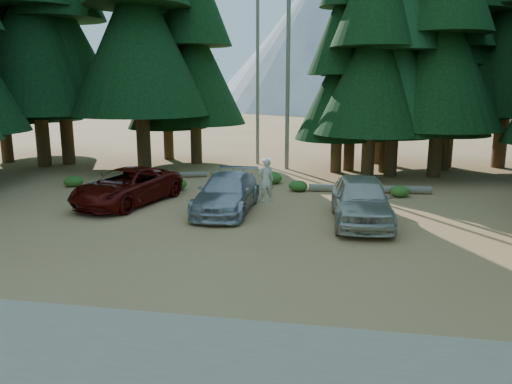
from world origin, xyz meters
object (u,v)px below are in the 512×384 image
at_px(silver_minivan_center, 227,193).
at_px(silver_minivan_right, 361,199).
at_px(log_mid, 229,178).
at_px(frisbee_player, 266,180).
at_px(log_left, 168,175).
at_px(log_right, 369,189).
at_px(red_pickup, 127,186).

distance_m(silver_minivan_center, silver_minivan_right, 5.19).
height_order(silver_minivan_center, log_mid, silver_minivan_center).
xyz_separation_m(silver_minivan_center, frisbee_player, (1.63, -0.47, 0.65)).
relative_size(silver_minivan_right, log_left, 1.21).
bearing_deg(silver_minivan_center, log_left, 126.21).
height_order(silver_minivan_right, log_right, silver_minivan_right).
bearing_deg(log_left, silver_minivan_right, -53.72).
bearing_deg(silver_minivan_center, log_mid, 101.86).
height_order(frisbee_player, log_mid, frisbee_player).
distance_m(silver_minivan_center, log_mid, 6.29).
bearing_deg(silver_minivan_center, red_pickup, 173.32).
relative_size(red_pickup, silver_minivan_right, 1.06).
bearing_deg(log_right, frisbee_player, -132.81).
relative_size(silver_minivan_center, log_mid, 1.55).
bearing_deg(log_mid, frisbee_player, -22.05).
distance_m(silver_minivan_right, log_left, 12.14).
height_order(silver_minivan_center, frisbee_player, frisbee_player).
relative_size(silver_minivan_center, log_left, 1.21).
height_order(red_pickup, frisbee_player, frisbee_player).
height_order(silver_minivan_center, log_left, silver_minivan_center).
distance_m(frisbee_player, log_left, 9.36).
bearing_deg(frisbee_player, silver_minivan_center, -40.30).
distance_m(silver_minivan_right, log_mid, 9.49).
relative_size(silver_minivan_right, log_right, 0.91).
relative_size(frisbee_player, log_right, 0.30).
distance_m(log_mid, log_right, 7.22).
distance_m(silver_minivan_right, log_right, 5.27).
xyz_separation_m(frisbee_player, log_left, (-6.35, 6.76, -1.23)).
distance_m(silver_minivan_center, log_left, 7.89).
bearing_deg(log_left, frisbee_player, -64.88).
height_order(red_pickup, log_left, red_pickup).
bearing_deg(log_mid, red_pickup, -74.35).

